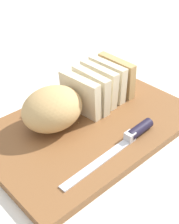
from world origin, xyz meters
name	(u,v)px	position (x,y,z in m)	size (l,w,h in m)	color
ground_plane	(90,129)	(0.00, 0.00, 0.00)	(3.00, 3.00, 0.00)	silver
cutting_board	(90,126)	(0.00, 0.00, 0.01)	(0.48, 0.31, 0.02)	brown
bread_loaf	(73,98)	(0.00, 0.05, 0.06)	(0.30, 0.12, 0.09)	tan
bread_knife	(131,136)	(0.02, -0.10, 0.03)	(0.26, 0.03, 0.02)	silver
crumb_near_knife	(102,111)	(0.05, 0.01, 0.02)	(0.01, 0.01, 0.01)	#A8753D
crumb_near_loaf	(78,123)	(-0.02, 0.02, 0.02)	(0.00, 0.00, 0.00)	#A8753D
crumb_stray_left	(85,113)	(0.02, 0.03, 0.02)	(0.00, 0.00, 0.00)	#A8753D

